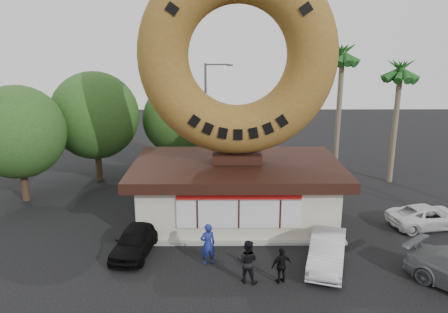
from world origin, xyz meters
name	(u,v)px	position (x,y,z in m)	size (l,w,h in m)	color
ground	(241,275)	(0.00, 0.00, 0.00)	(90.00, 90.00, 0.00)	black
donut_shop	(237,189)	(0.00, 5.98, 1.77)	(11.20, 7.20, 3.80)	beige
giant_donut	(238,56)	(0.00, 6.00, 8.89)	(10.19, 10.19, 2.60)	brown
tree_west	(95,116)	(-9.50, 13.00, 4.64)	(6.00, 6.00, 7.65)	#473321
tree_mid	(178,119)	(-4.00, 15.00, 4.02)	(5.20, 5.20, 6.63)	#473321
tree_far	(18,132)	(-13.00, 9.00, 4.33)	(5.60, 5.60, 7.14)	#473321
palm_near	(342,59)	(7.50, 14.00, 8.41)	(2.60, 2.60, 9.75)	#726651
palm_far	(400,74)	(11.00, 12.50, 7.48)	(2.60, 2.60, 8.75)	#726651
street_lamp	(208,111)	(-1.86, 16.00, 4.48)	(2.11, 0.20, 8.00)	#59595E
person_left	(208,244)	(-1.44, 0.97, 0.96)	(0.70, 0.46, 1.92)	navy
person_center	(247,261)	(0.22, -0.53, 0.92)	(0.90, 0.70, 1.85)	black
person_right	(282,265)	(1.62, -0.59, 0.77)	(0.91, 0.38, 1.55)	black
car_black	(135,240)	(-4.86, 1.98, 0.65)	(1.54, 3.84, 1.31)	black
car_silver	(327,251)	(3.82, 0.79, 0.69)	(1.46, 4.19, 1.38)	#BCBBC1
car_white	(428,216)	(10.18, 4.87, 0.59)	(1.96, 4.26, 1.18)	silver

